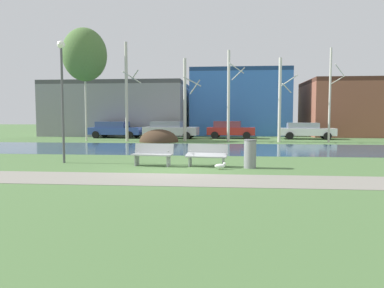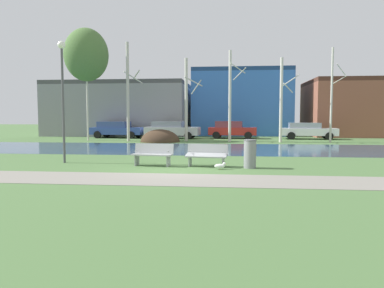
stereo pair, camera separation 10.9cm
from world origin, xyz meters
TOP-DOWN VIEW (x-y plane):
  - ground_plane at (0.00, 10.00)m, footprint 120.00×120.00m
  - paved_path_strip at (0.00, -2.13)m, footprint 60.00×2.23m
  - river_band at (0.00, 8.69)m, footprint 80.00×7.96m
  - soil_mound at (-3.28, 14.08)m, footprint 3.01×2.58m
  - bench_left at (-1.06, 0.90)m, footprint 1.66×0.76m
  - bench_right at (1.08, 0.90)m, footprint 1.66×0.76m
  - trash_bin at (2.73, 0.64)m, footprint 0.49×0.49m
  - seagull at (1.62, 0.18)m, footprint 0.46×0.17m
  - streetlamp at (-4.96, 1.46)m, footprint 0.32×0.32m
  - birch_far_left at (-9.38, 15.13)m, footprint 3.48×3.48m
  - birch_left at (-5.86, 14.57)m, footprint 1.34×2.22m
  - birch_center_left at (-1.37, 15.30)m, footprint 1.42×2.48m
  - birch_center at (2.03, 14.97)m, footprint 1.33×2.36m
  - birch_center_right at (5.84, 14.70)m, footprint 1.39×2.11m
  - birch_right at (9.50, 14.81)m, footprint 1.08×1.94m
  - parked_van_nearest_blue at (-8.15, 18.87)m, footprint 4.90×2.42m
  - parked_sedan_second_silver at (-3.07, 18.33)m, footprint 4.85×2.34m
  - parked_hatch_third_red at (2.18, 18.97)m, footprint 4.27×2.20m
  - parked_wagon_fourth_white at (8.64, 18.71)m, footprint 4.71×2.26m
  - building_grey_warehouse at (-9.40, 24.93)m, footprint 13.96×9.41m
  - building_blue_store at (3.20, 25.97)m, footprint 10.00×6.94m
  - building_brick_low at (16.99, 24.75)m, footprint 14.21×8.16m

SIDE VIEW (x-z plane):
  - ground_plane at x=0.00m, z-range 0.00..0.00m
  - soil_mound at x=-3.28m, z-range -0.97..0.97m
  - river_band at x=0.00m, z-range 0.00..0.01m
  - paved_path_strip at x=0.00m, z-range 0.00..0.01m
  - seagull at x=1.62m, z-range 0.00..0.27m
  - bench_left at x=-1.06m, z-range 0.04..0.91m
  - bench_right at x=1.08m, z-range 0.04..0.91m
  - trash_bin at x=2.73m, z-range 0.02..1.10m
  - parked_wagon_fourth_white at x=8.64m, z-range 0.05..1.46m
  - parked_van_nearest_blue at x=-8.15m, z-range 0.04..1.52m
  - parked_hatch_third_red at x=2.18m, z-range 0.04..1.56m
  - parked_sedan_second_silver at x=-3.07m, z-range 0.05..1.55m
  - building_grey_warehouse at x=-9.40m, z-range 0.00..5.42m
  - building_brick_low at x=16.99m, z-range 0.00..5.53m
  - birch_center_right at x=5.84m, z-range 0.07..6.37m
  - birch_center_left at x=-1.37m, z-range 0.08..6.54m
  - building_blue_store at x=3.20m, z-range 0.00..6.76m
  - streetlamp at x=-4.96m, z-range 0.87..5.92m
  - birch_right at x=9.50m, z-range 0.07..7.06m
  - birch_center at x=2.03m, z-range 0.11..7.06m
  - birch_left at x=-5.86m, z-range 0.06..7.71m
  - birch_far_left at x=-9.38m, z-range 2.36..11.27m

